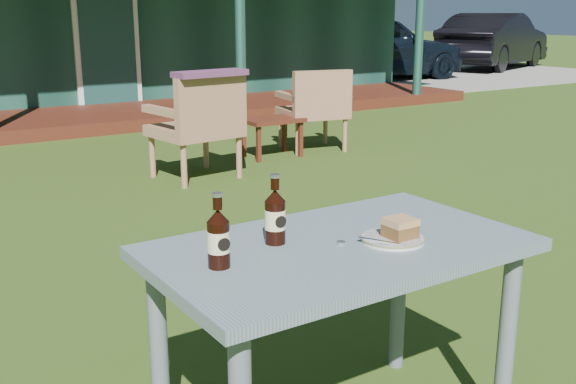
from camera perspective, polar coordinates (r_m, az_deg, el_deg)
ground at (r=3.73m, az=-11.15°, el=-7.92°), size 80.00×80.00×0.00m
gravel_strip at (r=16.65m, az=11.94°, el=9.68°), size 9.00×6.00×0.02m
car_near at (r=15.13m, az=7.18°, el=12.09°), size 4.33×1.96×1.44m
car_far at (r=19.01m, az=17.06°, el=12.11°), size 4.63×2.93×1.44m
cafe_table at (r=2.19m, az=4.34°, el=-6.78°), size 1.20×0.70×0.72m
plate at (r=2.19m, az=8.85°, el=-3.93°), size 0.20×0.20×0.01m
cake_slice at (r=2.18m, az=9.47°, el=-2.99°), size 0.09×0.09×0.06m
fork at (r=2.14m, az=7.73°, el=-4.12°), size 0.08×0.13×0.00m
cola_bottle_near at (r=2.12m, az=-1.10°, el=-2.04°), size 0.07×0.07×0.22m
cola_bottle_far at (r=1.93m, az=-5.91°, el=-3.88°), size 0.07×0.07×0.22m
bottle_cap at (r=2.14m, az=4.51°, el=-4.29°), size 0.03×0.03×0.01m
armchair_left at (r=5.94m, az=-7.46°, el=5.94°), size 0.75×0.72×0.92m
armchair_right at (r=7.17m, az=2.36°, el=7.34°), size 0.75×0.72×0.87m
floral_throw at (r=5.74m, az=-6.58°, el=9.95°), size 0.67×0.29×0.05m
side_table at (r=6.87m, az=-1.36°, el=5.79°), size 0.60×0.40×0.40m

